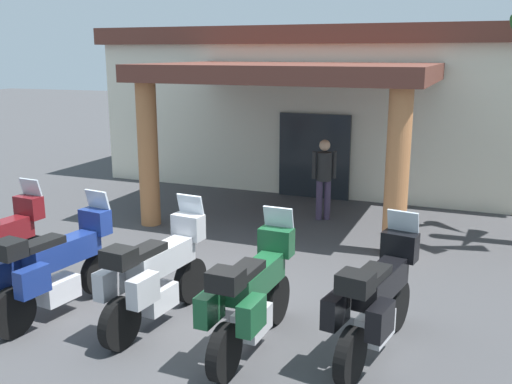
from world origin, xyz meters
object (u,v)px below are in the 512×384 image
at_px(motorcycle_green, 252,296).
at_px(motorcycle_black, 376,301).
at_px(motorcycle_silver, 156,275).
at_px(pedestrian, 324,174).
at_px(motel_building, 345,102).
at_px(motorcycle_blue, 56,267).

relative_size(motorcycle_green, motorcycle_black, 1.01).
distance_m(motorcycle_silver, motorcycle_green, 1.45).
xyz_separation_m(motorcycle_silver, pedestrian, (0.90, 5.65, 0.32)).
relative_size(motel_building, motorcycle_black, 5.84).
bearing_deg(motorcycle_blue, motel_building, 0.60).
bearing_deg(motel_building, pedestrian, -81.30).
bearing_deg(motorcycle_blue, motorcycle_green, -80.02).
xyz_separation_m(motel_building, motorcycle_silver, (-0.29, -10.65, -1.44)).
relative_size(motel_building, motorcycle_green, 5.78).
height_order(motorcycle_blue, motorcycle_black, same).
bearing_deg(motorcycle_silver, pedestrian, -1.84).
relative_size(motorcycle_silver, motorcycle_green, 1.00).
distance_m(motorcycle_black, pedestrian, 5.82).
height_order(motorcycle_blue, motorcycle_green, same).
height_order(motorcycle_blue, motorcycle_silver, same).
bearing_deg(motorcycle_black, motorcycle_green, 116.68).
height_order(motorcycle_green, motorcycle_black, same).
distance_m(motel_building, motorcycle_silver, 10.75).
bearing_deg(motorcycle_black, pedestrian, 31.45).
height_order(motel_building, motorcycle_green, motel_building).
distance_m(motel_building, motorcycle_blue, 11.10).
relative_size(motorcycle_silver, pedestrian, 1.26).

